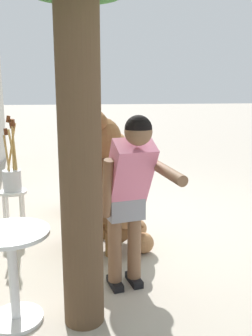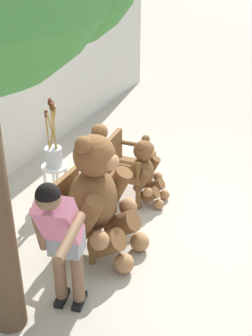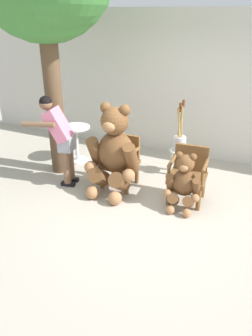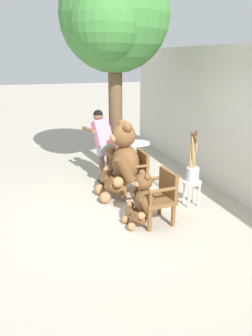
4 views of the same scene
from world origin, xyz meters
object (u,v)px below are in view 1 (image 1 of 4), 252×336
white_stool (13,199)px  round_side_table (13,266)px  person_visitor (129,190)px  teddy_bear_small (101,181)px  wooden_chair_left (81,208)px  teddy_bear_large (105,183)px  brush_bucket (12,175)px  wooden_chair_right (80,180)px

white_stool → round_side_table: bearing=-171.1°
round_side_table → person_visitor: bearing=-72.0°
person_visitor → white_stool: size_ratio=3.31×
teddy_bear_small → person_visitor: size_ratio=0.59×
wooden_chair_left → teddy_bear_small: size_ratio=0.96×
person_visitor → wooden_chair_left: bearing=22.5°
teddy_bear_large → person_visitor: 0.96m
white_stool → round_side_table: round_side_table is taller
person_visitor → brush_bucket: (1.70, 1.21, -0.24)m
teddy_bear_large → wooden_chair_left: bearing=89.9°
wooden_chair_right → round_side_table: (-2.39, 0.51, -0.01)m
teddy_bear_large → teddy_bear_small: 1.20m
person_visitor → round_side_table: size_ratio=2.12×
white_stool → person_visitor: bearing=-144.5°
white_stool → brush_bucket: 0.31m
person_visitor → round_side_table: bearing=108.0°
person_visitor → round_side_table: 1.05m
wooden_chair_left → white_stool: bearing=47.2°
wooden_chair_left → white_stool: size_ratio=1.87×
wooden_chair_left → teddy_bear_large: teddy_bear_large is taller
wooden_chair_right → teddy_bear_large: size_ratio=0.58×
brush_bucket → person_visitor: bearing=-144.6°
person_visitor → teddy_bear_small: bearing=2.6°
wooden_chair_left → teddy_bear_large: 0.37m
wooden_chair_right → white_stool: wooden_chair_right is taller
brush_bucket → teddy_bear_small: bearing=-69.8°
round_side_table → white_stool: bearing=8.9°
teddy_bear_large → round_side_table: size_ratio=2.05×
brush_bucket → round_side_table: (-1.99, -0.31, -0.22)m
person_visitor → brush_bucket: 2.10m
teddy_bear_large → white_stool: teddy_bear_large is taller
wooden_chair_left → teddy_bear_small: bearing=-13.9°
wooden_chair_right → wooden_chair_left: bearing=180.0°
wooden_chair_left → teddy_bear_small: (1.17, -0.29, -0.02)m
wooden_chair_right → person_visitor: size_ratio=0.56×
teddy_bear_large → round_side_table: teddy_bear_large is taller
wooden_chair_left → wooden_chair_right: (1.16, -0.00, 0.00)m
person_visitor → round_side_table: person_visitor is taller
wooden_chair_left → wooden_chair_right: same height
wooden_chair_right → teddy_bear_small: 0.29m
teddy_bear_small → round_side_table: bearing=161.5°
wooden_chair_left → white_stool: 1.13m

